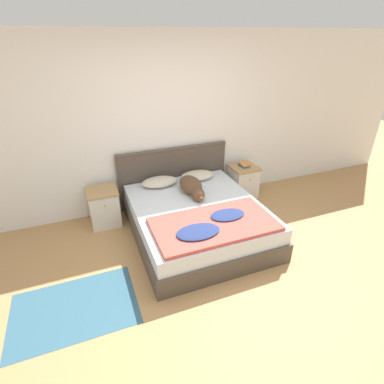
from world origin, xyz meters
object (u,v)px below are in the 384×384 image
bed (197,220)px  nightstand_right (243,181)px  book_stack (244,165)px  nightstand_left (104,207)px  pillow_left (160,182)px  pillow_right (197,176)px  dog (192,186)px

bed → nightstand_right: bearing=33.5°
book_stack → bed: bearing=-146.3°
nightstand_left → pillow_left: (0.84, -0.01, 0.25)m
pillow_right → book_stack: book_stack is taller
bed → nightstand_left: bearing=146.5°
nightstand_left → pillow_right: size_ratio=1.02×
nightstand_left → pillow_right: pillow_right is taller
pillow_left → pillow_right: 0.60m
nightstand_right → book_stack: 0.30m
nightstand_left → pillow_right: bearing=-0.3°
dog → nightstand_right: bearing=20.7°
nightstand_right → bed: bearing=-146.5°
bed → book_stack: 1.41m
pillow_left → dog: size_ratio=0.74×
nightstand_right → pillow_right: 0.87m
pillow_left → pillow_right: bearing=0.0°
bed → nightstand_left: nightstand_left is taller
bed → nightstand_right: size_ratio=3.56×
nightstand_right → book_stack: size_ratio=2.88×
nightstand_right → dog: size_ratio=0.75×
book_stack → pillow_right: bearing=-178.9°
pillow_right → dog: bearing=-121.4°
book_stack → nightstand_left: bearing=-179.8°
pillow_left → book_stack: bearing=0.6°
bed → pillow_right: 0.86m
nightstand_right → pillow_left: size_ratio=1.02×
nightstand_right → pillow_right: (-0.84, -0.01, 0.25)m
dog → bed: bearing=-99.6°
nightstand_left → pillow_left: 0.87m
bed → nightstand_right: (1.14, 0.75, 0.04)m
bed → nightstand_left: (-1.14, 0.75, 0.04)m
pillow_right → book_stack: (0.84, 0.02, 0.05)m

